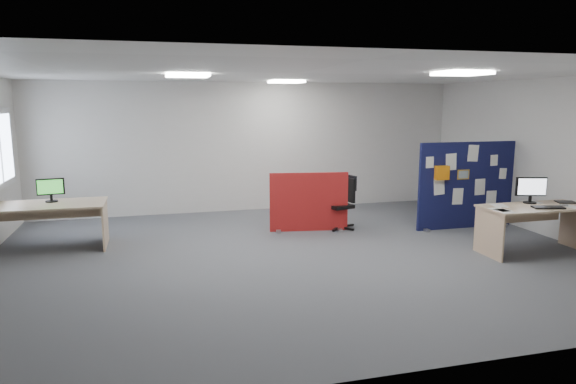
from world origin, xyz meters
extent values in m
plane|color=#515359|center=(0.00, 0.00, 0.00)|extent=(9.00, 9.00, 0.00)
cube|color=white|center=(0.00, 0.00, 2.70)|extent=(9.00, 7.00, 0.02)
cube|color=silver|center=(0.00, 3.50, 1.35)|extent=(9.00, 0.02, 2.70)
cube|color=silver|center=(0.00, -3.50, 1.35)|extent=(9.00, 0.02, 2.70)
cube|color=silver|center=(4.50, 0.00, 1.35)|extent=(0.02, 7.00, 2.70)
cube|color=white|center=(2.00, -1.00, 2.67)|extent=(0.60, 0.60, 0.04)
cube|color=white|center=(-1.50, 0.50, 2.67)|extent=(0.60, 0.60, 0.04)
cube|color=white|center=(0.50, 2.50, 2.67)|extent=(0.60, 0.60, 0.04)
cube|color=#0E0E34|center=(3.48, 0.91, 0.79)|extent=(1.92, 0.06, 1.58)
cube|color=#959499|center=(2.67, 0.91, 0.02)|extent=(0.08, 0.30, 0.04)
cube|color=#959499|center=(4.29, 0.91, 0.02)|extent=(0.08, 0.30, 0.04)
cube|color=white|center=(2.69, 0.87, 1.24)|extent=(0.15, 0.01, 0.20)
cube|color=white|center=(3.12, 0.87, 1.24)|extent=(0.21, 0.01, 0.30)
cube|color=white|center=(3.56, 0.87, 1.38)|extent=(0.21, 0.01, 0.30)
cube|color=white|center=(4.00, 0.87, 1.24)|extent=(0.15, 0.01, 0.20)
cube|color=white|center=(2.90, 0.87, 0.80)|extent=(0.21, 0.01, 0.30)
cube|color=white|center=(3.74, 0.87, 0.76)|extent=(0.21, 0.01, 0.30)
cube|color=white|center=(4.21, 0.87, 0.99)|extent=(0.15, 0.01, 0.20)
cube|color=white|center=(3.29, 0.87, 0.60)|extent=(0.21, 0.01, 0.30)
cube|color=white|center=(4.00, 0.87, 0.53)|extent=(0.21, 0.01, 0.30)
cube|color=gold|center=(3.38, 0.87, 1.00)|extent=(0.24, 0.01, 0.18)
cube|color=orange|center=(2.92, 0.83, 1.05)|extent=(0.25, 0.10, 0.25)
cube|color=tan|center=(3.58, -0.76, 0.71)|extent=(1.66, 0.74, 0.03)
cube|color=tan|center=(2.78, -0.76, 0.35)|extent=(0.03, 0.68, 0.70)
cube|color=tan|center=(3.58, -0.42, 0.55)|extent=(1.50, 0.02, 0.30)
cylinder|color=black|center=(3.65, -0.54, 0.74)|extent=(0.20, 0.20, 0.02)
cube|color=black|center=(3.65, -0.54, 0.80)|extent=(0.05, 0.04, 0.10)
cube|color=black|center=(3.65, -0.54, 0.99)|extent=(0.46, 0.17, 0.29)
cube|color=silver|center=(3.65, -0.56, 0.99)|extent=(0.41, 0.13, 0.25)
cube|color=black|center=(3.65, -0.93, 0.74)|extent=(0.48, 0.29, 0.02)
cube|color=#959499|center=(3.98, -0.88, 0.74)|extent=(0.11, 0.08, 0.03)
cube|color=black|center=(4.24, -0.63, 0.74)|extent=(0.34, 0.30, 0.01)
cube|color=maroon|center=(0.63, 1.43, 0.53)|extent=(1.40, 0.26, 1.06)
cube|color=#959499|center=(0.08, 1.43, 0.02)|extent=(0.08, 0.30, 0.04)
cube|color=#959499|center=(1.19, 1.43, 0.02)|extent=(0.08, 0.30, 0.04)
cube|color=tan|center=(-3.68, 1.36, 0.71)|extent=(1.77, 0.88, 0.03)
cube|color=tan|center=(-2.83, 1.36, 0.35)|extent=(0.03, 0.81, 0.70)
cube|color=tan|center=(-3.68, 1.77, 0.55)|extent=(1.59, 0.02, 0.30)
cylinder|color=black|center=(-3.62, 1.52, 0.74)|extent=(0.19, 0.19, 0.02)
cube|color=black|center=(-3.62, 1.52, 0.80)|extent=(0.04, 0.03, 0.09)
cube|color=black|center=(-3.62, 1.52, 0.97)|extent=(0.41, 0.09, 0.26)
cube|color=green|center=(-3.62, 1.50, 0.97)|extent=(0.37, 0.05, 0.22)
cube|color=black|center=(1.40, 1.48, 0.04)|extent=(0.27, 0.11, 0.04)
cube|color=black|center=(1.23, 1.62, 0.04)|extent=(0.06, 0.27, 0.04)
cube|color=black|center=(1.03, 1.50, 0.04)|extent=(0.26, 0.14, 0.04)
cube|color=black|center=(1.09, 1.28, 0.04)|extent=(0.20, 0.23, 0.04)
cube|color=black|center=(1.32, 1.26, 0.04)|extent=(0.18, 0.25, 0.04)
cylinder|color=#959499|center=(1.22, 1.43, 0.22)|extent=(0.05, 0.05, 0.37)
cube|color=black|center=(1.22, 1.43, 0.43)|extent=(0.50, 0.50, 0.06)
cube|color=black|center=(1.40, 1.48, 0.71)|extent=(0.14, 0.37, 0.44)
cube|color=black|center=(1.44, 1.49, 0.84)|extent=(0.14, 0.34, 0.27)
cube|color=white|center=(2.89, -0.84, 0.73)|extent=(0.26, 0.33, 0.00)
cube|color=white|center=(3.06, -0.58, 0.73)|extent=(0.28, 0.34, 0.00)
cube|color=white|center=(4.07, -0.93, 0.73)|extent=(0.23, 0.32, 0.00)
cube|color=white|center=(2.86, -0.94, 0.73)|extent=(0.21, 0.30, 0.00)
cube|color=white|center=(3.75, -0.46, 0.73)|extent=(0.21, 0.30, 0.00)
camera|label=1|loc=(-2.05, -7.17, 2.31)|focal=32.00mm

